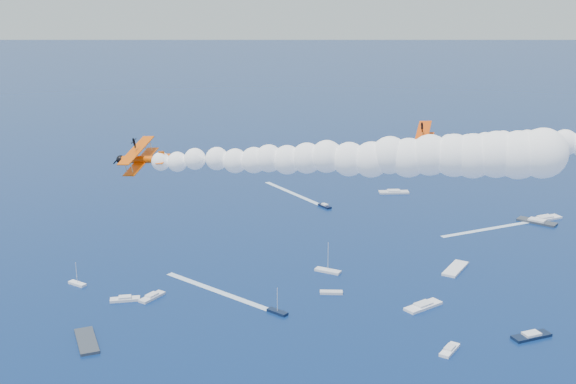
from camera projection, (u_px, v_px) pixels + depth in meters
The scene contains 5 objects.
biplane_lead at pixel (427, 144), 106.95m from camera, with size 7.87×8.82×5.31m, color #D83F04, non-canonical shape.
biplane_trail at pixel (142, 159), 102.08m from camera, with size 7.64×8.57×5.16m, color #E04E04, non-canonical shape.
smoke_trail_trail at pixel (339, 158), 94.11m from camera, with size 52.41×22.95×10.19m, color white, non-canonical shape.
spectator_boats at pixel (443, 294), 197.90m from camera, with size 205.30×168.07×0.70m.
boat_wakes at pixel (337, 232), 247.48m from camera, with size 107.35×112.11×0.04m.
Camera 1 is at (60.00, -66.91, 82.10)m, focal length 46.09 mm.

